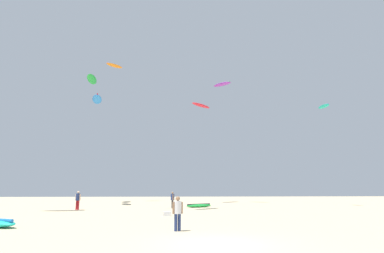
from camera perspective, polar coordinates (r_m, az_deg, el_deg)
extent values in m
plane|color=#C6B28C|center=(12.59, 4.82, -21.02)|extent=(120.00, 120.00, 0.00)
cylinder|color=navy|center=(15.92, -3.05, -17.47)|extent=(0.16, 0.16, 0.83)
cylinder|color=navy|center=(16.00, -2.39, -17.45)|extent=(0.16, 0.16, 0.83)
cylinder|color=silver|center=(15.90, -2.69, -14.85)|extent=(0.38, 0.38, 0.62)
cylinder|color=#936B4C|center=(15.81, -3.47, -14.95)|extent=(0.11, 0.11, 0.57)
cylinder|color=#936B4C|center=(15.99, -1.93, -14.92)|extent=(0.11, 0.11, 0.57)
sphere|color=#936B4C|center=(15.88, -2.68, -13.29)|extent=(0.23, 0.23, 0.23)
cylinder|color=#B21E23|center=(32.31, -20.47, -13.60)|extent=(0.16, 0.16, 0.88)
cylinder|color=#B21E23|center=(32.44, -20.75, -13.57)|extent=(0.16, 0.16, 0.88)
cylinder|color=navy|center=(32.34, -20.51, -12.23)|extent=(0.40, 0.40, 0.66)
cylinder|color=beige|center=(32.19, -20.19, -12.31)|extent=(0.12, 0.12, 0.61)
cylinder|color=beige|center=(32.49, -20.85, -12.25)|extent=(0.12, 0.12, 0.61)
sphere|color=beige|center=(32.33, -20.46, -11.43)|extent=(0.24, 0.24, 0.24)
cylinder|color=#2D2D33|center=(32.50, -3.64, -14.30)|extent=(0.15, 0.15, 0.83)
cylinder|color=#2D2D33|center=(32.68, -3.72, -14.28)|extent=(0.15, 0.15, 0.83)
cylinder|color=navy|center=(32.56, -3.66, -13.02)|extent=(0.38, 0.38, 0.62)
cylinder|color=#936B4C|center=(32.35, -3.57, -13.08)|extent=(0.11, 0.11, 0.57)
cylinder|color=#936B4C|center=(32.78, -3.75, -13.05)|extent=(0.11, 0.11, 0.57)
sphere|color=#936B4C|center=(32.55, -3.65, -12.27)|extent=(0.22, 0.22, 0.22)
ellipsoid|color=green|center=(34.28, 1.28, -14.56)|extent=(3.24, 2.41, 0.39)
cylinder|color=#2D2D33|center=(34.27, 1.28, -14.31)|extent=(2.62, 1.60, 0.14)
cube|color=white|center=(24.09, -4.66, -15.95)|extent=(0.56, 0.36, 0.32)
ellipsoid|color=orange|center=(53.54, -14.30, 10.96)|extent=(2.76, 2.53, 0.46)
cylinder|color=#E5598C|center=(53.58, -14.29, 11.09)|extent=(2.11, 1.83, 0.13)
ellipsoid|color=green|center=(49.37, -18.19, 8.37)|extent=(1.59, 4.42, 0.89)
ellipsoid|color=red|center=(45.92, 1.69, 3.95)|extent=(3.57, 3.67, 0.56)
ellipsoid|color=#19B29E|center=(41.37, 23.37, 3.47)|extent=(0.89, 2.08, 0.44)
cylinder|color=blue|center=(41.39, 23.36, 3.59)|extent=(0.37, 1.84, 0.09)
ellipsoid|color=purple|center=(46.69, 5.64, 7.86)|extent=(2.85, 2.69, 0.46)
cylinder|color=green|center=(46.73, 5.64, 8.02)|extent=(2.16, 1.96, 0.13)
ellipsoid|color=blue|center=(42.13, -17.32, 4.83)|extent=(2.25, 4.37, 0.53)
cylinder|color=red|center=(42.18, -17.30, 5.08)|extent=(1.17, 3.78, 0.18)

